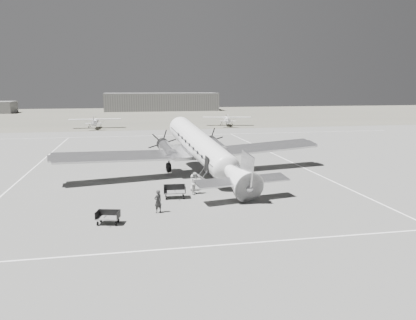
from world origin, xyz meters
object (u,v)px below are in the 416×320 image
object	(u,v)px
light_plane_left	(95,123)
dc3_airliner	(204,151)
ground_crew	(158,201)
ramp_agent	(195,183)
hangar_main	(161,102)
light_plane_right	(227,121)
baggage_cart_near	(175,192)
baggage_cart_far	(108,217)
passenger	(193,182)

from	to	relation	value
light_plane_left	dc3_airliner	bearing A→B (deg)	-75.08
ground_crew	ramp_agent	bearing A→B (deg)	-157.45
hangar_main	light_plane_right	distance (m)	64.52
light_plane_left	hangar_main	bearing A→B (deg)	72.43
light_plane_left	ramp_agent	size ratio (longest dim) A/B	6.06
ramp_agent	light_plane_left	bearing A→B (deg)	28.91
dc3_airliner	light_plane_left	bearing A→B (deg)	94.68
dc3_airliner	baggage_cart_near	bearing A→B (deg)	-129.63
baggage_cart_far	ramp_agent	distance (m)	9.60
dc3_airliner	baggage_cart_near	world-z (taller)	dc3_airliner
hangar_main	dc3_airliner	distance (m)	116.71
hangar_main	passenger	world-z (taller)	hangar_main
light_plane_right	ground_crew	world-z (taller)	light_plane_right
dc3_airliner	ramp_agent	bearing A→B (deg)	-118.37
hangar_main	ramp_agent	xyz separation A→B (m)	(-6.82, -122.39, -2.37)
baggage_cart_far	ground_crew	bearing A→B (deg)	41.65
baggage_cart_near	ground_crew	world-z (taller)	ground_crew
light_plane_left	ramp_agent	distance (m)	59.75
baggage_cart_far	hangar_main	bearing A→B (deg)	97.46
ground_crew	ramp_agent	world-z (taller)	ramp_agent
dc3_airliner	light_plane_left	size ratio (longest dim) A/B	2.57
light_plane_right	baggage_cart_far	distance (m)	69.54
light_plane_left	light_plane_right	world-z (taller)	light_plane_left
light_plane_right	ramp_agent	distance (m)	61.12
dc3_airliner	ground_crew	bearing A→B (deg)	-127.87
dc3_airliner	passenger	xyz separation A→B (m)	(-1.89, -4.67, -2.04)
light_plane_right	passenger	distance (m)	60.06
baggage_cart_near	ground_crew	size ratio (longest dim) A/B	1.11
ground_crew	ramp_agent	xyz separation A→B (m)	(3.53, 4.70, 0.09)
light_plane_left	baggage_cart_far	distance (m)	65.19
light_plane_left	baggage_cart_far	world-z (taller)	light_plane_left
light_plane_right	baggage_cart_near	distance (m)	62.65
passenger	hangar_main	bearing A→B (deg)	-14.85
hangar_main	ramp_agent	bearing A→B (deg)	-93.19
ground_crew	ramp_agent	distance (m)	5.88
ground_crew	light_plane_left	bearing A→B (deg)	-112.27
baggage_cart_far	dc3_airliner	bearing A→B (deg)	68.00
ground_crew	passenger	size ratio (longest dim) A/B	1.17
dc3_airliner	passenger	world-z (taller)	dc3_airliner
baggage_cart_near	passenger	bearing A→B (deg)	52.93
ramp_agent	light_plane_right	bearing A→B (deg)	0.46
light_plane_left	ground_crew	bearing A→B (deg)	-82.26
light_plane_left	ground_crew	xyz separation A→B (m)	(9.22, -63.07, -0.33)
hangar_main	light_plane_left	distance (m)	66.98
light_plane_left	ground_crew	distance (m)	63.75
dc3_airliner	light_plane_right	size ratio (longest dim) A/B	2.57
hangar_main	passenger	size ratio (longest dim) A/B	28.83
light_plane_left	baggage_cart_far	bearing A→B (deg)	-85.52
light_plane_left	ramp_agent	world-z (taller)	light_plane_left
dc3_airliner	baggage_cart_near	xyz separation A→B (m)	(-3.74, -6.80, -2.24)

